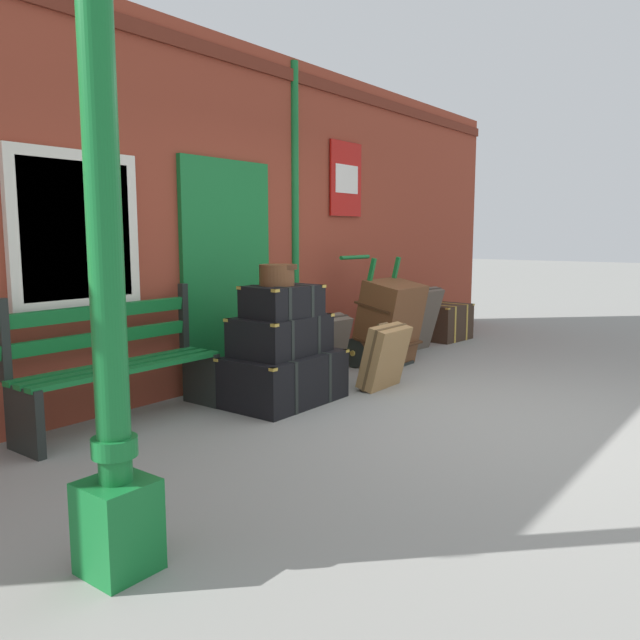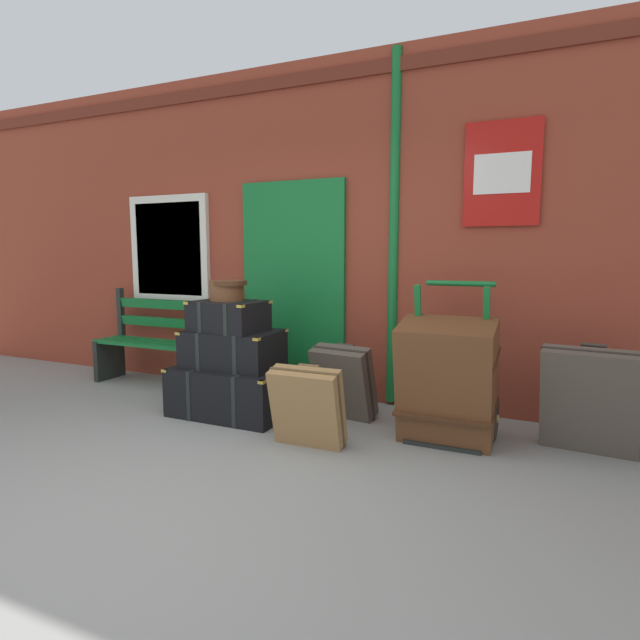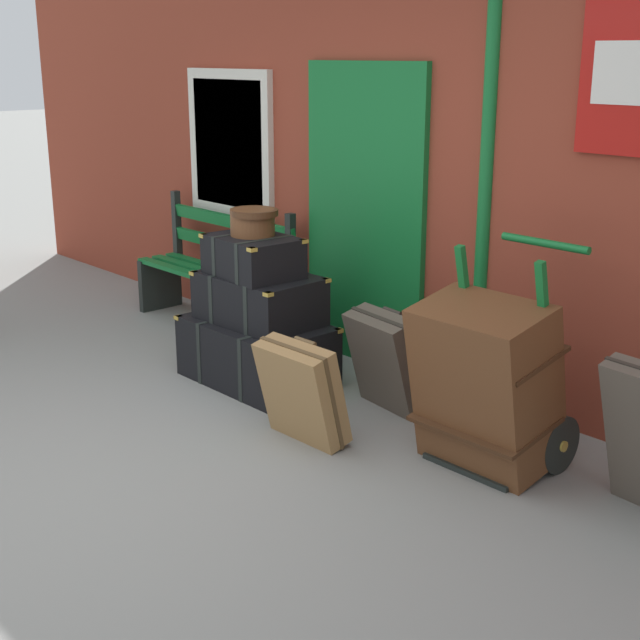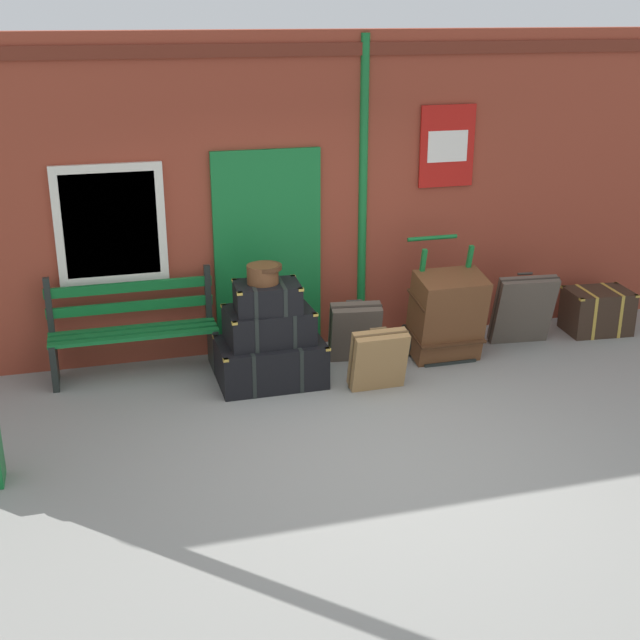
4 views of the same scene
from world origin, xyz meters
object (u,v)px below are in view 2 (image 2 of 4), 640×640
(porters_trolley, at_px, (450,401))
(suitcase_caramel, at_px, (307,407))
(steamer_trunk_top, at_px, (229,316))
(round_hatbox, at_px, (227,289))
(platform_bench, at_px, (165,344))
(large_brown_trunk, at_px, (447,381))
(suitcase_cream, at_px, (344,382))
(steamer_trunk_middle, at_px, (233,349))
(suitcase_charcoal, at_px, (590,401))
(steamer_trunk_base, at_px, (232,391))

(porters_trolley, bearing_deg, suitcase_caramel, -143.28)
(steamer_trunk_top, height_order, round_hatbox, round_hatbox)
(suitcase_caramel, bearing_deg, round_hatbox, 155.55)
(platform_bench, relative_size, large_brown_trunk, 1.69)
(suitcase_cream, bearing_deg, steamer_trunk_middle, -164.73)
(steamer_trunk_top, height_order, large_brown_trunk, steamer_trunk_top)
(suitcase_charcoal, bearing_deg, suitcase_cream, 178.52)
(round_hatbox, relative_size, suitcase_cream, 0.50)
(steamer_trunk_middle, bearing_deg, suitcase_caramel, -25.70)
(steamer_trunk_base, bearing_deg, steamer_trunk_middle, 96.26)
(suitcase_cream, bearing_deg, suitcase_caramel, -89.92)
(suitcase_cream, bearing_deg, steamer_trunk_top, -163.17)
(round_hatbox, distance_m, large_brown_trunk, 1.99)
(round_hatbox, height_order, large_brown_trunk, round_hatbox)
(steamer_trunk_middle, distance_m, porters_trolley, 1.88)
(platform_bench, xyz_separation_m, steamer_trunk_top, (1.21, -0.57, 0.43))
(platform_bench, relative_size, round_hatbox, 4.91)
(platform_bench, distance_m, porters_trolley, 3.10)
(steamer_trunk_middle, height_order, large_brown_trunk, large_brown_trunk)
(platform_bench, distance_m, suitcase_cream, 2.19)
(large_brown_trunk, xyz_separation_m, suitcase_caramel, (-0.90, -0.50, -0.17))
(steamer_trunk_top, height_order, suitcase_caramel, steamer_trunk_top)
(steamer_trunk_top, bearing_deg, large_brown_trunk, 2.41)
(steamer_trunk_base, xyz_separation_m, round_hatbox, (-0.05, 0.03, 0.89))
(porters_trolley, bearing_deg, steamer_trunk_top, -172.21)
(steamer_trunk_top, relative_size, large_brown_trunk, 0.67)
(steamer_trunk_base, distance_m, suitcase_caramel, 1.03)
(steamer_trunk_top, bearing_deg, steamer_trunk_middle, 63.43)
(suitcase_caramel, bearing_deg, suitcase_charcoal, 19.59)
(large_brown_trunk, xyz_separation_m, suitcase_cream, (-0.91, 0.21, -0.15))
(platform_bench, height_order, suitcase_charcoal, platform_bench)
(platform_bench, xyz_separation_m, round_hatbox, (1.18, -0.54, 0.66))
(platform_bench, bearing_deg, suitcase_cream, -7.40)
(platform_bench, distance_m, large_brown_trunk, 3.11)
(steamer_trunk_base, distance_m, round_hatbox, 0.89)
(suitcase_caramel, bearing_deg, porters_trolley, 36.72)
(platform_bench, bearing_deg, large_brown_trunk, -9.10)
(round_hatbox, xyz_separation_m, suitcase_caramel, (0.98, -0.45, -0.80))
(suitcase_caramel, bearing_deg, steamer_trunk_base, 155.80)
(steamer_trunk_base, relative_size, porters_trolley, 0.85)
(porters_trolley, distance_m, large_brown_trunk, 0.27)
(large_brown_trunk, relative_size, suitcase_caramel, 1.55)
(steamer_trunk_top, distance_m, porters_trolley, 1.97)
(platform_bench, height_order, round_hatbox, round_hatbox)
(suitcase_charcoal, bearing_deg, suitcase_caramel, -160.41)
(large_brown_trunk, bearing_deg, steamer_trunk_middle, -178.58)
(platform_bench, height_order, large_brown_trunk, platform_bench)
(platform_bench, relative_size, steamer_trunk_base, 1.58)
(steamer_trunk_top, bearing_deg, suitcase_cream, 16.83)
(platform_bench, relative_size, porters_trolley, 1.34)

